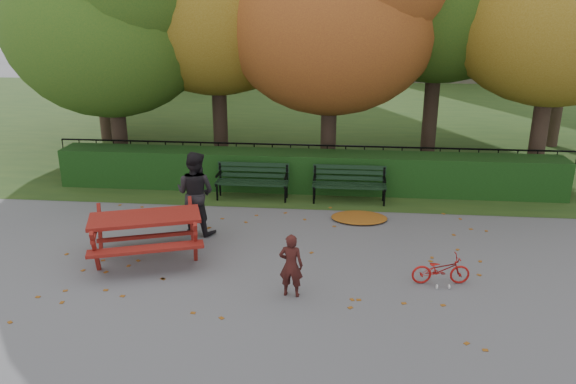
# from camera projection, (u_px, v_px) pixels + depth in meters

# --- Properties ---
(ground) EXTENTS (90.00, 90.00, 0.00)m
(ground) POSITION_uv_depth(u_px,v_px,m) (290.00, 266.00, 10.54)
(ground) COLOR slate
(ground) RESTS_ON ground
(grass_strip) EXTENTS (90.00, 90.00, 0.00)m
(grass_strip) POSITION_uv_depth(u_px,v_px,m) (321.00, 118.00, 23.72)
(grass_strip) COLOR #213B16
(grass_strip) RESTS_ON ground
(hedge) EXTENTS (13.00, 0.90, 1.00)m
(hedge) POSITION_uv_depth(u_px,v_px,m) (307.00, 171.00, 14.61)
(hedge) COLOR black
(hedge) RESTS_ON ground
(iron_fence) EXTENTS (14.00, 0.04, 1.02)m
(iron_fence) POSITION_uv_depth(u_px,v_px,m) (309.00, 162.00, 15.35)
(iron_fence) COLOR black
(iron_fence) RESTS_ON ground
(tree_a) EXTENTS (5.88, 5.60, 7.48)m
(tree_a) POSITION_uv_depth(u_px,v_px,m) (115.00, 8.00, 14.80)
(tree_a) COLOR #32221B
(tree_a) RESTS_ON ground
(bench_left) EXTENTS (1.80, 0.57, 0.88)m
(bench_left) POSITION_uv_depth(u_px,v_px,m) (253.00, 178.00, 13.98)
(bench_left) COLOR black
(bench_left) RESTS_ON ground
(bench_right) EXTENTS (1.80, 0.57, 0.88)m
(bench_right) POSITION_uv_depth(u_px,v_px,m) (349.00, 181.00, 13.75)
(bench_right) COLOR black
(bench_right) RESTS_ON ground
(picnic_table) EXTENTS (2.47, 2.22, 1.00)m
(picnic_table) POSITION_uv_depth(u_px,v_px,m) (146.00, 226.00, 10.62)
(picnic_table) COLOR maroon
(picnic_table) RESTS_ON ground
(leaf_pile) EXTENTS (1.33, 0.96, 0.09)m
(leaf_pile) POSITION_uv_depth(u_px,v_px,m) (359.00, 218.00, 12.75)
(leaf_pile) COLOR #663110
(leaf_pile) RESTS_ON ground
(leaf_scatter) EXTENTS (9.00, 5.70, 0.01)m
(leaf_scatter) POSITION_uv_depth(u_px,v_px,m) (292.00, 258.00, 10.82)
(leaf_scatter) COLOR #663110
(leaf_scatter) RESTS_ON ground
(child) EXTENTS (0.43, 0.30, 1.11)m
(child) POSITION_uv_depth(u_px,v_px,m) (291.00, 265.00, 9.31)
(child) COLOR #391512
(child) RESTS_ON ground
(adult) EXTENTS (1.02, 0.89, 1.79)m
(adult) POSITION_uv_depth(u_px,v_px,m) (195.00, 193.00, 11.77)
(adult) COLOR black
(adult) RESTS_ON ground
(bicycle) EXTENTS (1.05, 0.46, 0.53)m
(bicycle) POSITION_uv_depth(u_px,v_px,m) (441.00, 270.00, 9.80)
(bicycle) COLOR #A2120F
(bicycle) RESTS_ON ground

